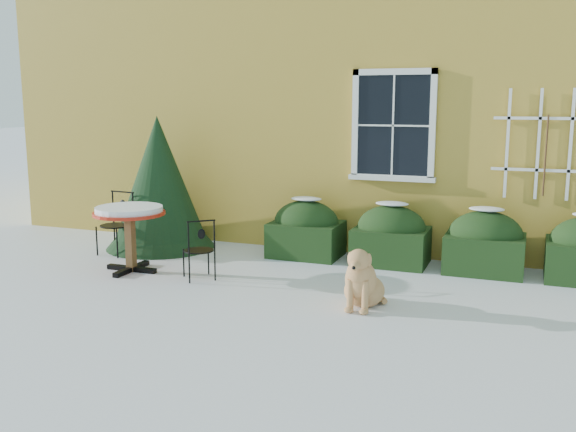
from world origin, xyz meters
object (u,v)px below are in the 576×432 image
at_px(patio_chair_near, 199,249).
at_px(patio_chair_far, 117,223).
at_px(evergreen_shrub, 160,195).
at_px(bistro_table, 129,217).
at_px(dog, 362,283).

xyz_separation_m(patio_chair_near, patio_chair_far, (-1.89, 0.84, 0.07)).
bearing_deg(evergreen_shrub, bistro_table, -73.73).
xyz_separation_m(bistro_table, dog, (3.39, -0.42, -0.46)).
relative_size(bistro_table, dog, 1.19).
height_order(evergreen_shrub, dog, evergreen_shrub).
height_order(bistro_table, patio_chair_near, bistro_table).
bearing_deg(bistro_table, patio_chair_near, -1.28).
relative_size(patio_chair_near, dog, 0.99).
relative_size(bistro_table, patio_chair_near, 1.20).
relative_size(bistro_table, patio_chair_far, 1.03).
distance_m(patio_chair_near, patio_chair_far, 2.07).
relative_size(evergreen_shrub, patio_chair_far, 2.20).
bearing_deg(patio_chair_far, patio_chair_near, -18.71).
relative_size(evergreen_shrub, patio_chair_near, 2.57).
height_order(evergreen_shrub, patio_chair_near, evergreen_shrub).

